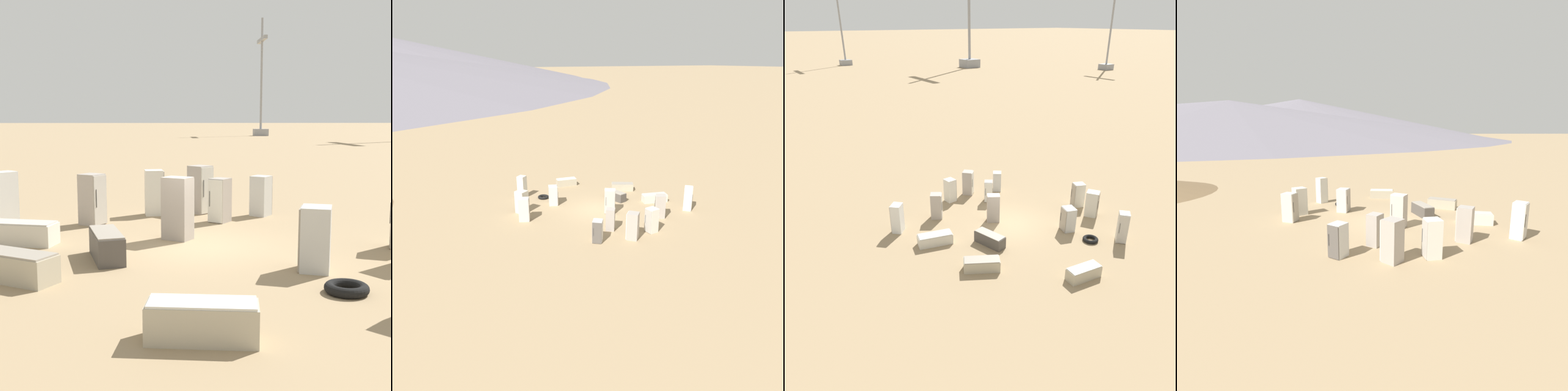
% 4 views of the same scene
% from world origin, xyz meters
% --- Properties ---
extents(ground_plane, '(1000.00, 1000.00, 0.00)m').
position_xyz_m(ground_plane, '(0.00, 0.00, 0.00)').
color(ground_plane, '#9E8460').
extents(power_pylon_1, '(8.04, 2.76, 22.97)m').
position_xyz_m(power_pylon_1, '(49.90, -70.71, 7.14)').
color(power_pylon_1, gray).
rests_on(power_pylon_1, ground_plane).
extents(power_pylon_2, '(12.06, 4.14, 34.46)m').
position_xyz_m(power_pylon_2, '(73.95, -44.96, 10.72)').
color(power_pylon_2, gray).
rests_on(power_pylon_2, ground_plane).
extents(power_pylon_3, '(8.27, 2.84, 23.64)m').
position_xyz_m(power_pylon_3, '(98.00, -19.20, 7.35)').
color(power_pylon_3, gray).
rests_on(power_pylon_3, ground_plane).
extents(discarded_fridge_0, '(1.19, 2.03, 0.62)m').
position_xyz_m(discarded_fridge_0, '(0.50, 4.78, 0.31)').
color(discarded_fridge_0, beige).
rests_on(discarded_fridge_0, ground_plane).
extents(discarded_fridge_1, '(0.84, 0.82, 1.46)m').
position_xyz_m(discarded_fridge_1, '(3.41, -0.95, 0.73)').
color(discarded_fridge_1, '#A89E93').
rests_on(discarded_fridge_1, ground_plane).
extents(discarded_fridge_2, '(0.90, 0.95, 1.78)m').
position_xyz_m(discarded_fridge_2, '(0.87, 0.50, 0.89)').
color(discarded_fridge_2, '#A89E93').
rests_on(discarded_fridge_2, ground_plane).
extents(discarded_fridge_3, '(1.89, 1.06, 0.70)m').
position_xyz_m(discarded_fridge_3, '(-1.28, 2.29, 0.35)').
color(discarded_fridge_3, '#4C4742').
rests_on(discarded_fridge_3, ground_plane).
extents(discarded_fridge_4, '(1.01, 0.98, 1.65)m').
position_xyz_m(discarded_fridge_4, '(-2.09, -5.12, 0.82)').
color(discarded_fridge_4, beige).
rests_on(discarded_fridge_4, ground_plane).
extents(discarded_fridge_5, '(0.89, 0.91, 1.64)m').
position_xyz_m(discarded_fridge_5, '(3.21, 3.20, 0.82)').
color(discarded_fridge_5, '#A89E93').
rests_on(discarded_fridge_5, ground_plane).
extents(discarded_fridge_6, '(1.51, 1.93, 0.63)m').
position_xyz_m(discarded_fridge_6, '(-2.98, 4.01, 0.31)').
color(discarded_fridge_6, '#B2A88E').
rests_on(discarded_fridge_6, ground_plane).
extents(discarded_fridge_7, '(0.71, 0.73, 1.61)m').
position_xyz_m(discarded_fridge_7, '(4.89, 1.23, 0.80)').
color(discarded_fridge_7, silver).
rests_on(discarded_fridge_7, ground_plane).
extents(discarded_fridge_8, '(0.93, 0.88, 1.47)m').
position_xyz_m(discarded_fridge_8, '(-2.56, -2.47, 0.73)').
color(discarded_fridge_8, silver).
rests_on(discarded_fridge_8, ground_plane).
extents(discarded_fridge_9, '(0.91, 0.90, 1.76)m').
position_xyz_m(discarded_fridge_9, '(2.98, 5.93, 0.88)').
color(discarded_fridge_9, white).
rests_on(discarded_fridge_9, ground_plane).
extents(discarded_fridge_10, '(0.88, 1.80, 0.64)m').
position_xyz_m(discarded_fridge_10, '(-6.34, 0.33, 0.32)').
color(discarded_fridge_10, '#B2A88E').
rests_on(discarded_fridge_10, ground_plane).
extents(discarded_fridge_11, '(0.96, 0.96, 1.73)m').
position_xyz_m(discarded_fridge_11, '(5.19, -0.42, 0.86)').
color(discarded_fridge_11, '#A89E93').
rests_on(discarded_fridge_11, ground_plane).
extents(discarded_fridge_12, '(0.87, 0.85, 1.41)m').
position_xyz_m(discarded_fridge_12, '(4.55, -2.53, 0.71)').
color(discarded_fridge_12, silver).
rests_on(discarded_fridge_12, ground_plane).
extents(discarded_fridge_13, '(0.83, 0.84, 1.78)m').
position_xyz_m(discarded_fridge_13, '(-5.18, -4.06, 0.89)').
color(discarded_fridge_13, silver).
rests_on(discarded_fridge_13, ground_plane).
extents(discarded_fridge_14, '(0.84, 0.90, 1.62)m').
position_xyz_m(discarded_fridge_14, '(-0.62, -5.42, 0.81)').
color(discarded_fridge_14, beige).
rests_on(discarded_fridge_14, ground_plane).
extents(scrap_tire, '(0.88, 0.88, 0.21)m').
position_xyz_m(scrap_tire, '(-4.20, -2.66, 0.10)').
color(scrap_tire, black).
rests_on(scrap_tire, ground_plane).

